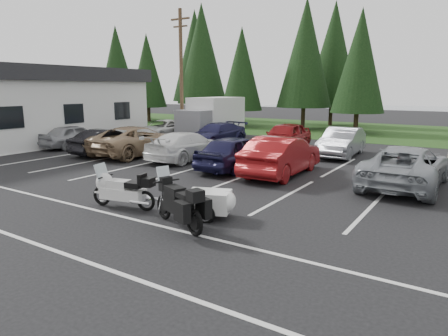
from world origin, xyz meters
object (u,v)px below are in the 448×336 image
at_px(building, 13,105).
at_px(car_near_6, 406,167).
at_px(cargo_trailer, 209,204).
at_px(car_near_5, 282,156).
at_px(car_near_1, 107,142).
at_px(adventure_motorcycle, 178,199).
at_px(car_near_0, 75,136).
at_px(car_near_3, 188,146).
at_px(car_far_1, 216,134).
at_px(car_near_2, 137,140).
at_px(car_near_4, 235,152).
at_px(box_truck, 208,118).
at_px(car_far_3, 342,142).
at_px(car_far_2, 285,136).
at_px(utility_pole, 181,72).
at_px(car_far_0, 164,130).
at_px(touring_motorcycle, 123,187).

bearing_deg(building, car_near_6, 1.37).
bearing_deg(cargo_trailer, car_near_5, 75.77).
height_order(car_near_1, adventure_motorcycle, adventure_motorcycle).
bearing_deg(car_near_0, building, 5.45).
height_order(building, car_near_3, building).
bearing_deg(car_far_1, car_near_2, -99.06).
bearing_deg(car_near_2, car_near_1, 23.62).
relative_size(car_near_3, cargo_trailer, 2.91).
relative_size(car_near_2, adventure_motorcycle, 2.25).
distance_m(car_near_4, cargo_trailer, 6.86).
bearing_deg(car_near_6, adventure_motorcycle, 62.75).
height_order(car_near_3, adventure_motorcycle, adventure_motorcycle).
height_order(box_truck, car_far_3, box_truck).
xyz_separation_m(car_near_4, car_far_3, (2.94, 6.06, -0.02)).
distance_m(car_near_5, car_far_2, 6.87).
xyz_separation_m(utility_pole, car_near_5, (11.64, -7.98, -3.88)).
height_order(car_far_0, touring_motorcycle, car_far_0).
bearing_deg(box_truck, car_far_2, -17.31).
distance_m(car_far_3, touring_motorcycle, 13.20).
xyz_separation_m(car_near_3, cargo_trailer, (6.12, -6.89, -0.32)).
height_order(car_near_0, adventure_motorcycle, adventure_motorcycle).
height_order(car_near_4, car_far_1, car_near_4).
height_order(car_near_1, car_near_5, car_near_5).
xyz_separation_m(car_near_0, car_near_2, (5.11, 0.11, 0.08)).
bearing_deg(car_near_4, cargo_trailer, 115.14).
relative_size(building, car_far_2, 3.31).
xyz_separation_m(car_near_3, car_far_1, (-1.91, 5.39, -0.02)).
relative_size(utility_pole, car_far_3, 1.97).
distance_m(car_near_1, car_near_4, 8.00).
bearing_deg(box_truck, car_near_5, -41.33).
bearing_deg(utility_pole, car_near_0, -106.23).
relative_size(car_near_0, car_far_2, 0.88).
height_order(car_near_3, car_near_6, car_near_6).
xyz_separation_m(car_near_2, car_near_3, (3.31, 0.20, -0.07)).
bearing_deg(car_near_3, utility_pole, -46.75).
bearing_deg(car_near_4, car_near_3, -12.54).
bearing_deg(utility_pole, box_truck, 14.04).
bearing_deg(cargo_trailer, box_truck, 104.52).
bearing_deg(car_far_0, car_far_3, 1.43).
height_order(car_near_1, car_near_4, car_near_4).
relative_size(building, car_near_2, 2.77).
bearing_deg(car_far_2, touring_motorcycle, -88.55).
bearing_deg(car_far_1, adventure_motorcycle, -54.69).
bearing_deg(building, car_near_3, 2.72).
relative_size(box_truck, car_far_2, 1.19).
xyz_separation_m(car_far_3, cargo_trailer, (-0.01, -12.25, -0.36)).
bearing_deg(car_far_3, car_near_3, -141.34).
relative_size(car_near_4, cargo_trailer, 2.68).
distance_m(building, car_far_3, 21.28).
distance_m(building, car_far_1, 13.82).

